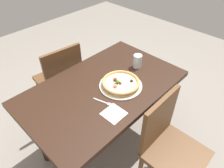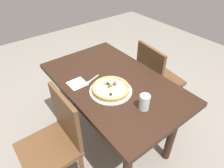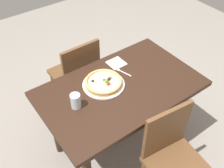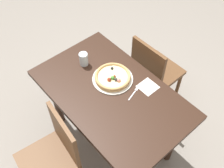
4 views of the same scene
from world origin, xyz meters
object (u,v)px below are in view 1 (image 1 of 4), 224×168
at_px(chair_near, 61,79).
at_px(drinking_glass, 137,61).
at_px(chair_far, 169,146).
at_px(fork, 105,103).
at_px(pizza, 121,83).
at_px(plate, 121,85).
at_px(napkin, 114,114).
at_px(dining_table, 104,96).

distance_m(chair_near, drinking_glass, 0.81).
bearing_deg(chair_far, fork, -68.31).
relative_size(chair_near, pizza, 2.97).
bearing_deg(plate, drinking_glass, -166.35).
height_order(chair_near, pizza, chair_near).
relative_size(pizza, drinking_glass, 2.52).
xyz_separation_m(chair_near, napkin, (0.13, 0.86, 0.26)).
height_order(drinking_glass, napkin, drinking_glass).
bearing_deg(drinking_glass, napkin, 23.16).
xyz_separation_m(pizza, drinking_glass, (-0.29, -0.07, 0.03)).
distance_m(chair_near, plate, 0.76).
distance_m(fork, drinking_glass, 0.52).
height_order(dining_table, fork, fork).
relative_size(dining_table, chair_near, 1.45).
distance_m(chair_far, plate, 0.57).
bearing_deg(drinking_glass, chair_far, 60.93).
xyz_separation_m(fork, drinking_glass, (-0.51, -0.12, 0.06)).
bearing_deg(chair_near, chair_far, -79.15).
relative_size(chair_near, napkin, 6.27).
bearing_deg(napkin, plate, -147.10).
relative_size(dining_table, pizza, 4.31).
bearing_deg(dining_table, pizza, 134.08).
distance_m(chair_near, pizza, 0.77).
distance_m(plate, fork, 0.22).
relative_size(chair_far, pizza, 2.97).
height_order(chair_far, plate, chair_far).
bearing_deg(napkin, drinking_glass, -156.84).
height_order(chair_far, drinking_glass, chair_far).
xyz_separation_m(dining_table, chair_near, (0.02, -0.60, -0.14)).
bearing_deg(dining_table, chair_far, 96.32).
height_order(chair_near, napkin, chair_near).
xyz_separation_m(drinking_glass, napkin, (0.54, 0.23, -0.06)).
relative_size(plate, fork, 2.07).
xyz_separation_m(dining_table, chair_far, (-0.07, 0.60, -0.14)).
distance_m(dining_table, chair_near, 0.62).
xyz_separation_m(plate, napkin, (0.25, 0.16, -0.00)).
distance_m(fork, napkin, 0.12).
relative_size(dining_table, napkin, 9.10).
distance_m(dining_table, plate, 0.18).
bearing_deg(pizza, plate, 159.02).
bearing_deg(fork, chair_near, 156.03).
height_order(chair_near, plate, chair_near).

